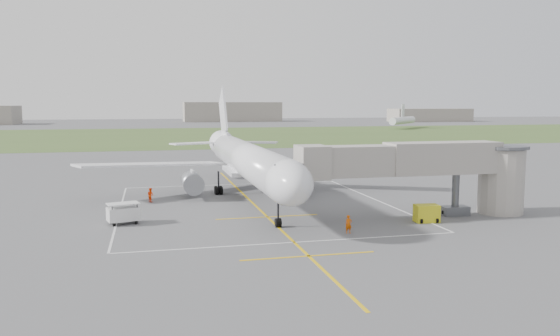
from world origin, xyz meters
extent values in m
plane|color=#545457|center=(0.00, 0.00, 0.00)|extent=(700.00, 700.00, 0.00)
cube|color=#415A27|center=(0.00, 130.00, 0.01)|extent=(700.00, 120.00, 0.02)
cube|color=#E1B00D|center=(0.00, -5.00, 0.01)|extent=(0.25, 60.00, 0.01)
cube|color=#E1B00D|center=(0.00, -24.00, 0.01)|extent=(10.00, 0.25, 0.01)
cube|color=#E1B00D|center=(0.00, -10.00, 0.01)|extent=(10.00, 0.25, 0.01)
cube|color=silver|center=(0.00, 12.00, 0.01)|extent=(28.00, 0.20, 0.01)
cube|color=silver|center=(0.00, -20.00, 0.01)|extent=(28.00, 0.20, 0.01)
cube|color=silver|center=(-14.00, -4.00, 0.01)|extent=(0.20, 32.00, 0.01)
cube|color=silver|center=(14.00, -4.00, 0.01)|extent=(0.20, 32.00, 0.01)
cylinder|color=silver|center=(0.00, 0.00, 4.50)|extent=(3.80, 36.00, 3.80)
ellipsoid|color=silver|center=(0.00, -18.00, 4.50)|extent=(3.80, 7.22, 3.80)
cube|color=black|center=(0.00, -18.90, 5.55)|extent=(2.40, 1.60, 0.99)
cone|color=silver|center=(0.00, 20.50, 4.90)|extent=(3.80, 6.00, 3.80)
cube|color=silver|center=(10.50, 6.00, 3.65)|extent=(17.93, 11.24, 1.23)
cube|color=silver|center=(-10.50, 6.00, 3.65)|extent=(17.93, 11.24, 1.23)
cube|color=silver|center=(0.00, 3.00, 2.95)|extent=(4.20, 8.00, 0.50)
cube|color=silver|center=(0.00, 21.20, 9.20)|extent=(0.30, 7.89, 8.65)
cube|color=silver|center=(0.00, 19.00, 6.20)|extent=(0.35, 5.00, 1.20)
cube|color=silver|center=(4.20, 20.20, 5.10)|extent=(7.85, 5.03, 0.20)
cube|color=silver|center=(-4.20, 20.20, 5.10)|extent=(7.85, 5.03, 0.20)
cylinder|color=gray|center=(6.20, 2.50, 1.90)|extent=(2.30, 4.20, 2.30)
cube|color=silver|center=(6.20, 2.20, 2.70)|extent=(0.25, 2.40, 1.20)
cylinder|color=gray|center=(-6.20, 2.50, 1.90)|extent=(2.30, 4.20, 2.30)
cube|color=silver|center=(-6.20, 2.20, 2.70)|extent=(0.25, 2.40, 1.20)
cylinder|color=black|center=(0.00, -14.50, 1.30)|extent=(0.18, 0.18, 2.60)
cylinder|color=black|center=(-0.11, -14.50, 0.40)|extent=(0.28, 0.80, 0.80)
cylinder|color=black|center=(0.11, -14.50, 0.40)|extent=(0.28, 0.80, 0.80)
cylinder|color=black|center=(2.90, 4.50, 1.40)|extent=(0.22, 0.22, 2.80)
cylinder|color=black|center=(2.62, 4.15, 0.48)|extent=(0.32, 0.96, 0.96)
cylinder|color=black|center=(3.18, 4.15, 0.48)|extent=(0.32, 0.96, 0.96)
cylinder|color=black|center=(2.62, 4.85, 0.48)|extent=(0.32, 0.96, 0.96)
cylinder|color=black|center=(3.18, 4.85, 0.48)|extent=(0.32, 0.96, 0.96)
cylinder|color=black|center=(-2.90, 4.50, 1.40)|extent=(0.22, 0.22, 2.80)
cylinder|color=black|center=(-3.18, 4.15, 0.48)|extent=(0.32, 0.96, 0.96)
cylinder|color=black|center=(-2.62, 4.15, 0.48)|extent=(0.32, 0.96, 0.96)
cylinder|color=black|center=(-3.18, 4.85, 0.48)|extent=(0.32, 0.96, 0.96)
cylinder|color=black|center=(-2.62, 4.85, 0.48)|extent=(0.32, 0.96, 0.96)
cube|color=gray|center=(7.74, -13.50, 5.60)|extent=(11.09, 2.90, 2.80)
cube|color=gray|center=(16.46, -13.50, 5.70)|extent=(11.09, 3.10, 3.00)
cube|color=gray|center=(3.40, -13.50, 5.60)|extent=(2.60, 3.40, 3.00)
cylinder|color=#52555A|center=(18.00, -13.50, 2.10)|extent=(0.70, 0.70, 4.20)
cube|color=#52555A|center=(18.00, -13.50, 0.45)|extent=(2.60, 1.40, 0.90)
cylinder|color=gray|center=(23.00, -13.50, 3.20)|extent=(4.40, 4.40, 6.40)
cylinder|color=#52555A|center=(23.00, -13.50, 6.60)|extent=(5.00, 5.00, 0.30)
cylinder|color=black|center=(17.00, -13.50, 0.35)|extent=(0.70, 0.30, 0.70)
cylinder|color=black|center=(19.00, -13.50, 0.35)|extent=(0.70, 0.30, 0.70)
cube|color=gold|center=(13.83, -15.58, 0.81)|extent=(2.28, 1.61, 1.61)
cylinder|color=black|center=(13.02, -16.09, 0.24)|extent=(0.26, 0.49, 0.47)
cylinder|color=black|center=(14.51, -16.25, 0.24)|extent=(0.26, 0.49, 0.47)
cube|color=silver|center=(-13.35, -9.94, 0.94)|extent=(3.09, 2.31, 1.21)
cube|color=silver|center=(-13.35, -9.94, 1.87)|extent=(3.09, 2.31, 0.09)
cylinder|color=black|center=(-14.24, -10.87, 1.16)|extent=(0.09, 0.09, 1.43)
cylinder|color=black|center=(-12.11, -10.30, 1.16)|extent=(0.09, 0.09, 1.43)
cylinder|color=black|center=(-14.58, -9.59, 1.16)|extent=(0.09, 0.09, 1.43)
cylinder|color=black|center=(-12.45, -9.02, 1.16)|extent=(0.09, 0.09, 1.43)
cylinder|color=black|center=(-14.15, -10.79, 0.22)|extent=(0.31, 0.48, 0.44)
cylinder|color=black|center=(-12.23, -10.27, 0.22)|extent=(0.31, 0.48, 0.44)
cylinder|color=black|center=(-14.46, -9.62, 0.22)|extent=(0.31, 0.48, 0.44)
cylinder|color=black|center=(-12.55, -9.10, 0.22)|extent=(0.31, 0.48, 0.44)
imported|color=#D65206|center=(5.23, -18.14, 0.78)|extent=(0.58, 0.39, 1.56)
imported|color=#FF3F08|center=(-10.91, 0.90, 0.80)|extent=(0.94, 0.98, 1.59)
cube|color=gray|center=(40.00, 280.00, 6.00)|extent=(60.00, 20.00, 12.00)
cube|color=gray|center=(160.00, 250.00, 4.00)|extent=(50.00, 18.00, 8.00)
cylinder|color=silver|center=(99.97, 165.14, 3.50)|extent=(23.64, 26.05, 3.20)
cube|color=silver|center=(99.97, 165.14, 8.00)|extent=(2.88, 3.19, 5.50)
camera|label=1|loc=(-10.87, -60.49, 10.82)|focal=35.00mm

